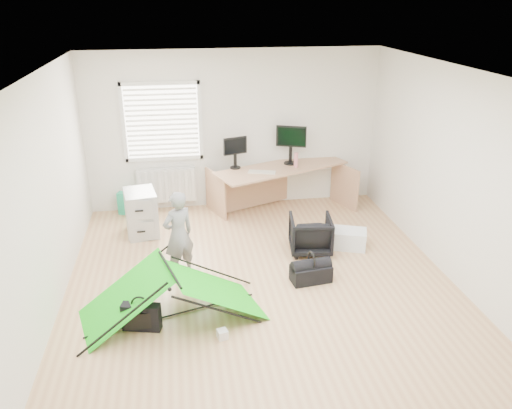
{
  "coord_description": "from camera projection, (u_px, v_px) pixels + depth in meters",
  "views": [
    {
      "loc": [
        -0.96,
        -5.55,
        3.5
      ],
      "look_at": [
        0.0,
        0.4,
        0.95
      ],
      "focal_mm": 35.0,
      "sensor_mm": 36.0,
      "label": 1
    }
  ],
  "objects": [
    {
      "name": "kite",
      "position": [
        171.0,
        293.0,
        5.75
      ],
      "size": [
        2.21,
        1.42,
        0.63
      ],
      "primitive_type": null,
      "rotation": [
        0.0,
        0.0,
        0.28
      ],
      "color": "#14C913",
      "rests_on": "ground"
    },
    {
      "name": "white_box",
      "position": [
        222.0,
        334.0,
        5.47
      ],
      "size": [
        0.13,
        0.13,
        0.11
      ],
      "primitive_type": "cube",
      "rotation": [
        0.0,
        0.0,
        0.24
      ],
      "color": "silver",
      "rests_on": "ground"
    },
    {
      "name": "office_chair",
      "position": [
        310.0,
        234.0,
        7.25
      ],
      "size": [
        0.66,
        0.68,
        0.55
      ],
      "primitive_type": "imported",
      "rotation": [
        0.0,
        0.0,
        3.0
      ],
      "color": "black",
      "rests_on": "ground"
    },
    {
      "name": "radiator",
      "position": [
        167.0,
        185.0,
        8.63
      ],
      "size": [
        1.0,
        0.12,
        0.6
      ],
      "primitive_type": "cube",
      "color": "silver",
      "rests_on": "back_wall"
    },
    {
      "name": "monitor_left",
      "position": [
        235.0,
        157.0,
        8.34
      ],
      "size": [
        0.42,
        0.21,
        0.4
      ],
      "primitive_type": "cube",
      "rotation": [
        0.0,
        0.0,
        0.31
      ],
      "color": "black",
      "rests_on": "desk"
    },
    {
      "name": "duffel_bag",
      "position": [
        311.0,
        273.0,
        6.55
      ],
      "size": [
        0.55,
        0.33,
        0.23
      ],
      "primitive_type": "cube",
      "rotation": [
        0.0,
        0.0,
        0.12
      ],
      "color": "black",
      "rests_on": "ground"
    },
    {
      "name": "thermos",
      "position": [
        296.0,
        160.0,
        8.42
      ],
      "size": [
        0.08,
        0.08,
        0.25
      ],
      "primitive_type": "cylinder",
      "rotation": [
        0.0,
        0.0,
        0.2
      ],
      "color": "#CB727B",
      "rests_on": "desk"
    },
    {
      "name": "tote_bag",
      "position": [
        128.0,
        203.0,
        8.53
      ],
      "size": [
        0.36,
        0.25,
        0.39
      ],
      "primitive_type": "cube",
      "rotation": [
        0.0,
        0.0,
        -0.34
      ],
      "color": "#22AB7B",
      "rests_on": "ground"
    },
    {
      "name": "laptop_bag",
      "position": [
        142.0,
        317.0,
        5.59
      ],
      "size": [
        0.45,
        0.23,
        0.32
      ],
      "primitive_type": "cube",
      "rotation": [
        0.0,
        0.0,
        -0.25
      ],
      "color": "black",
      "rests_on": "ground"
    },
    {
      "name": "person",
      "position": [
        178.0,
        235.0,
        6.51
      ],
      "size": [
        0.52,
        0.47,
        1.2
      ],
      "primitive_type": "imported",
      "rotation": [
        0.0,
        0.0,
        3.66
      ],
      "color": "gray",
      "rests_on": "ground"
    },
    {
      "name": "window",
      "position": [
        162.0,
        122.0,
        8.23
      ],
      "size": [
        1.2,
        0.06,
        1.2
      ],
      "primitive_type": "cube",
      "color": "silver",
      "rests_on": "back_wall"
    },
    {
      "name": "ground",
      "position": [
        261.0,
        283.0,
        6.55
      ],
      "size": [
        5.5,
        5.5,
        0.0
      ],
      "primitive_type": "plane",
      "color": "tan",
      "rests_on": "ground"
    },
    {
      "name": "filing_cabinet",
      "position": [
        141.0,
        213.0,
        7.77
      ],
      "size": [
        0.55,
        0.67,
        0.71
      ],
      "primitive_type": "cube",
      "rotation": [
        0.0,
        0.0,
        0.16
      ],
      "color": "#B0B3B5",
      "rests_on": "ground"
    },
    {
      "name": "desk",
      "position": [
        281.0,
        189.0,
        8.63
      ],
      "size": [
        2.42,
        1.55,
        0.79
      ],
      "primitive_type": "cube",
      "rotation": [
        0.0,
        0.0,
        0.38
      ],
      "color": "tan",
      "rests_on": "ground"
    },
    {
      "name": "back_wall",
      "position": [
        234.0,
        130.0,
        8.52
      ],
      "size": [
        5.0,
        0.02,
        2.7
      ],
      "primitive_type": "cube",
      "color": "silver",
      "rests_on": "ground"
    },
    {
      "name": "storage_crate",
      "position": [
        349.0,
        239.0,
        7.42
      ],
      "size": [
        0.58,
        0.49,
        0.27
      ],
      "primitive_type": "cube",
      "rotation": [
        0.0,
        0.0,
        -0.35
      ],
      "color": "white",
      "rests_on": "ground"
    },
    {
      "name": "keyboard",
      "position": [
        262.0,
        172.0,
        8.2
      ],
      "size": [
        0.47,
        0.28,
        0.02
      ],
      "primitive_type": "cube",
      "rotation": [
        0.0,
        0.0,
        -0.3
      ],
      "color": "beige",
      "rests_on": "desk"
    },
    {
      "name": "monitor_right",
      "position": [
        291.0,
        150.0,
        8.54
      ],
      "size": [
        0.52,
        0.29,
        0.49
      ],
      "primitive_type": "cube",
      "rotation": [
        0.0,
        0.0,
        -0.37
      ],
      "color": "black",
      "rests_on": "desk"
    }
  ]
}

